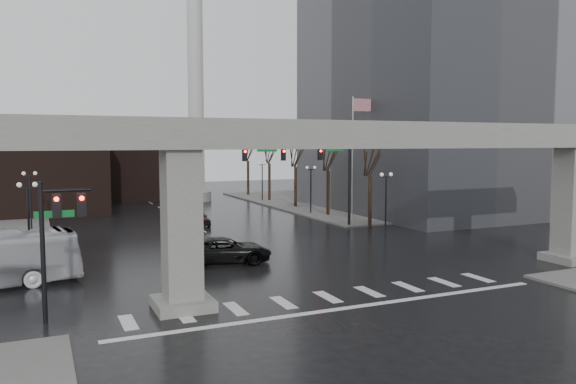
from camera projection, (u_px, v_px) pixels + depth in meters
name	position (u px, v px, depth m)	size (l,w,h in m)	color
ground	(318.00, 292.00, 28.62)	(160.00, 160.00, 0.00)	black
sidewalk_ne	(370.00, 201.00, 71.93)	(28.00, 36.00, 0.15)	slate
elevated_guideway	(341.00, 157.00, 28.52)	(48.00, 2.60, 8.70)	gray
office_tower	(437.00, 20.00, 61.79)	(22.00, 26.00, 42.00)	slate
building_far_left	(26.00, 166.00, 60.63)	(16.00, 14.00, 10.00)	black
building_far_mid	(126.00, 169.00, 74.70)	(10.00, 10.00, 8.00)	black
smokestack	(196.00, 97.00, 71.68)	(3.60, 3.60, 30.00)	beige
signal_mast_arm	(312.00, 163.00, 48.85)	(12.12, 0.43, 8.00)	black
signal_left_pole	(56.00, 227.00, 23.72)	(2.30, 0.30, 6.00)	black
flagpole_assembly	(355.00, 143.00, 54.18)	(2.06, 0.12, 12.00)	silver
lamp_right_0	(386.00, 192.00, 46.54)	(1.22, 0.32, 5.11)	black
lamp_right_1	(311.00, 181.00, 59.26)	(1.22, 0.32, 5.11)	black
lamp_right_2	(262.00, 174.00, 71.98)	(1.22, 0.32, 5.11)	black
lamp_left_0	(28.00, 208.00, 35.53)	(1.22, 0.32, 5.11)	black
lamp_left_1	(30.00, 190.00, 48.25)	(1.22, 0.32, 5.11)	black
lamp_left_2	(31.00, 180.00, 60.97)	(1.22, 0.32, 5.11)	black
tree_right_0	(370.00, 196.00, 50.67)	(1.09, 1.58, 7.50)	black
tree_right_1	(328.00, 188.00, 57.93)	(1.09, 1.61, 7.67)	black
tree_right_2	(296.00, 183.00, 65.20)	(1.10, 1.63, 7.85)	black
tree_right_3	(270.00, 178.00, 72.46)	(1.11, 1.66, 8.02)	black
tree_right_4	(248.00, 174.00, 79.72)	(1.12, 1.69, 8.19)	black
pickup_truck	(225.00, 250.00, 35.38)	(2.72, 5.89, 1.64)	black
far_car	(197.00, 218.00, 51.39)	(1.64, 4.09, 1.39)	black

